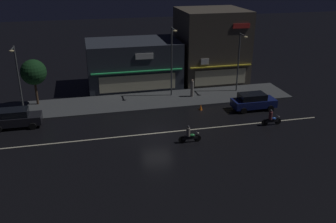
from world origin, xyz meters
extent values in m
plane|color=black|center=(0.00, 0.00, 0.00)|extent=(140.00, 140.00, 0.00)
cube|color=beige|center=(0.00, 0.00, 0.01)|extent=(30.54, 0.16, 0.01)
cube|color=#424447|center=(0.00, 7.85, 0.07)|extent=(32.15, 5.09, 0.14)
cube|color=#2D333D|center=(0.00, 13.68, 2.65)|extent=(10.57, 6.46, 5.30)
cube|color=#33E572|center=(0.00, 10.33, 2.60)|extent=(10.04, 0.24, 0.12)
cube|color=white|center=(0.79, 10.39, 4.25)|extent=(1.96, 0.08, 0.64)
cube|color=beige|center=(0.00, 10.39, 1.30)|extent=(8.46, 0.06, 1.80)
cube|color=#4C443A|center=(9.65, 14.13, 4.26)|extent=(7.71, 7.37, 8.53)
cube|color=yellow|center=(9.65, 10.33, 2.60)|extent=(7.32, 0.24, 0.12)
cube|color=red|center=(11.79, 10.39, 7.08)|extent=(1.97, 0.08, 0.53)
cube|color=white|center=(7.67, 10.39, 3.25)|extent=(0.92, 0.08, 0.67)
cube|color=beige|center=(9.65, 10.39, 1.30)|extent=(6.17, 0.06, 1.80)
cylinder|color=#47494C|center=(-11.85, 8.19, 3.30)|extent=(0.16, 0.16, 6.32)
cube|color=#47494C|center=(-11.85, 7.49, 6.36)|extent=(0.10, 1.40, 0.10)
ellipsoid|color=#F9E099|center=(-11.85, 6.79, 6.28)|extent=(0.44, 0.32, 0.20)
cylinder|color=#47494C|center=(3.43, 8.86, 3.83)|extent=(0.16, 0.16, 7.39)
cube|color=#47494C|center=(3.43, 8.16, 7.43)|extent=(0.10, 1.40, 0.10)
ellipsoid|color=#F9E099|center=(3.43, 7.46, 7.35)|extent=(0.44, 0.32, 0.20)
cylinder|color=#47494C|center=(10.96, 8.68, 3.38)|extent=(0.16, 0.16, 6.49)
cube|color=#47494C|center=(10.96, 7.98, 6.53)|extent=(0.10, 1.40, 0.10)
ellipsoid|color=#F9E099|center=(10.96, 7.28, 6.45)|extent=(0.44, 0.32, 0.20)
cylinder|color=gray|center=(5.51, 7.96, 0.99)|extent=(0.35, 0.35, 1.70)
sphere|color=tan|center=(5.51, 7.96, 1.95)|extent=(0.22, 0.22, 0.22)
cylinder|color=#473323|center=(-10.58, 9.31, 1.32)|extent=(0.24, 0.24, 2.37)
sphere|color=#143819|center=(-10.58, 9.31, 3.53)|extent=(2.54, 2.54, 2.54)
cube|color=navy|center=(10.49, 3.25, 0.69)|extent=(4.30, 1.78, 0.76)
cube|color=black|center=(10.27, 3.25, 1.37)|extent=(2.58, 1.57, 0.60)
cube|color=#F9F2CC|center=(12.60, 3.86, 0.79)|extent=(0.08, 0.20, 0.12)
cube|color=#F9F2CC|center=(12.60, 2.65, 0.79)|extent=(0.08, 0.20, 0.12)
cylinder|color=black|center=(11.91, 4.14, 0.31)|extent=(0.62, 0.20, 0.62)
cylinder|color=black|center=(11.91, 2.36, 0.31)|extent=(0.62, 0.20, 0.62)
cylinder|color=black|center=(9.07, 4.14, 0.31)|extent=(0.62, 0.20, 0.62)
cylinder|color=black|center=(9.07, 2.36, 0.31)|extent=(0.62, 0.20, 0.62)
cube|color=black|center=(-11.89, 4.13, 0.69)|extent=(4.30, 1.78, 0.76)
cube|color=black|center=(-12.10, 4.13, 1.37)|extent=(2.58, 1.57, 0.60)
cube|color=#F9F2CC|center=(-9.78, 4.73, 0.79)|extent=(0.08, 0.20, 0.12)
cube|color=#F9F2CC|center=(-9.78, 3.52, 0.79)|extent=(0.08, 0.20, 0.12)
cylinder|color=black|center=(-10.47, 5.02, 0.31)|extent=(0.62, 0.20, 0.62)
cylinder|color=black|center=(-10.47, 3.24, 0.31)|extent=(0.62, 0.20, 0.62)
cylinder|color=black|center=(-13.31, 5.02, 0.31)|extent=(0.62, 0.20, 0.62)
cylinder|color=black|center=(2.92, -2.30, 0.30)|extent=(0.60, 0.08, 0.60)
cylinder|color=black|center=(1.62, -2.30, 0.30)|extent=(0.60, 0.10, 0.60)
cube|color=black|center=(2.27, -2.30, 0.40)|extent=(1.30, 0.14, 0.20)
ellipsoid|color=#268C3F|center=(2.47, -2.30, 0.62)|extent=(0.44, 0.26, 0.24)
cube|color=black|center=(2.07, -2.30, 0.55)|extent=(0.56, 0.22, 0.10)
cylinder|color=slate|center=(2.87, -2.30, 0.85)|extent=(0.03, 0.60, 0.03)
sphere|color=white|center=(2.96, -2.30, 0.75)|extent=(0.14, 0.14, 0.14)
cylinder|color=gray|center=(2.12, -2.30, 0.95)|extent=(0.32, 0.32, 0.70)
sphere|color=#333338|center=(2.12, -2.30, 1.41)|extent=(0.22, 0.22, 0.22)
cylinder|color=black|center=(11.05, -0.67, 0.30)|extent=(0.60, 0.08, 0.60)
cylinder|color=black|center=(9.75, -0.67, 0.30)|extent=(0.60, 0.10, 0.60)
cube|color=black|center=(10.40, -0.67, 0.40)|extent=(1.30, 0.14, 0.20)
ellipsoid|color=#1E4CB2|center=(10.60, -0.67, 0.62)|extent=(0.44, 0.26, 0.24)
cube|color=black|center=(10.20, -0.67, 0.55)|extent=(0.56, 0.22, 0.10)
cylinder|color=slate|center=(11.00, -0.67, 0.85)|extent=(0.03, 0.60, 0.03)
sphere|color=white|center=(11.09, -0.67, 0.75)|extent=(0.14, 0.14, 0.14)
cylinder|color=brown|center=(10.25, -0.67, 0.95)|extent=(0.32, 0.32, 0.70)
sphere|color=#333338|center=(10.25, -0.67, 1.41)|extent=(0.22, 0.22, 0.22)
cone|color=orange|center=(5.32, 4.30, 0.28)|extent=(0.36, 0.36, 0.55)
camera|label=1|loc=(-5.59, -28.18, 13.73)|focal=39.47mm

